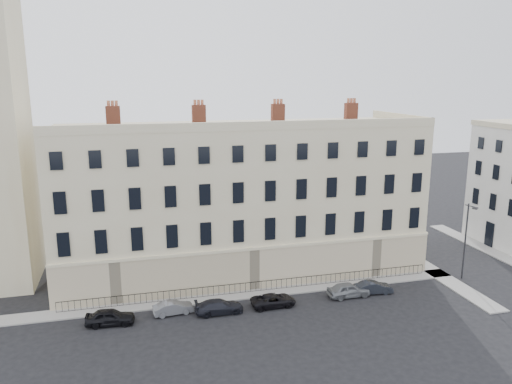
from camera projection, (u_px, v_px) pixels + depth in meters
ground at (339, 310)px, 42.92m from camera, size 160.00×160.00×0.00m
terrace at (240, 198)px, 51.10m from camera, size 36.22×12.22×17.00m
pavement_terrace at (214, 298)px, 45.18m from camera, size 48.00×2.00×0.12m
pavement_east_return at (421, 263)px, 53.64m from camera, size 2.00×24.00×0.12m
pavement_adjacent at (487, 250)px, 57.97m from camera, size 2.00×20.00×0.12m
railings at (256, 287)px, 46.43m from camera, size 35.00×0.04×0.96m
car_a at (110, 317)px, 40.26m from camera, size 4.03×1.91×1.33m
car_b at (173, 308)px, 42.12m from camera, size 3.52×1.53×1.12m
car_c at (219, 307)px, 42.26m from camera, size 4.11×1.68×1.19m
car_d at (273, 300)px, 43.55m from camera, size 4.02×1.95×1.10m
car_e at (349, 290)px, 45.44m from camera, size 3.98×1.66×1.35m
car_f at (373, 287)px, 46.17m from camera, size 3.62×1.58×1.16m
streetlamp at (466, 238)px, 48.75m from camera, size 0.54×1.64×7.69m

